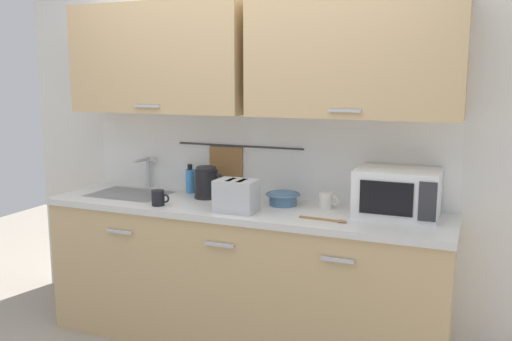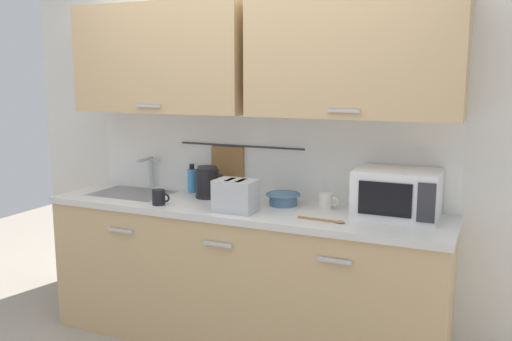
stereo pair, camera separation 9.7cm
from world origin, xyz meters
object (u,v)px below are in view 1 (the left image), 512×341
Objects in this scene: toaster at (236,196)px; mug_by_kettle at (326,201)px; dish_soap_bottle at (190,180)px; wooden_spoon at (329,220)px; microwave at (397,193)px; electric_kettle at (207,183)px; mug_near_sink at (158,198)px; mixing_bowl at (283,198)px.

toaster is 2.13× the size of mug_by_kettle.
dish_soap_bottle is 0.99m from mug_by_kettle.
microwave is at bearing 38.11° from wooden_spoon.
electric_kettle is 1.89× the size of mug_by_kettle.
mixing_bowl is at bearing 23.47° from mug_near_sink.
microwave is 1.40m from dish_soap_bottle.
dish_soap_bottle reaches higher than mug_by_kettle.
mixing_bowl is (0.71, -0.10, -0.04)m from dish_soap_bottle.
electric_kettle is 0.21m from dish_soap_bottle.
mixing_bowl is (0.70, 0.31, -0.00)m from mug_near_sink.
mixing_bowl is at bearing 53.51° from toaster.
dish_soap_bottle is at bearing 175.70° from microwave.
microwave is at bearing -0.07° from electric_kettle.
toaster is 0.55m from mug_by_kettle.
mug_by_kettle reaches higher than mixing_bowl.
dish_soap_bottle is at bearing 90.99° from mug_near_sink.
dish_soap_bottle reaches higher than wooden_spoon.
electric_kettle is 1.89× the size of mug_near_sink.
microwave is 2.15× the size of mixing_bowl.
toaster reaches higher than mixing_bowl.
dish_soap_bottle is at bearing 150.52° from electric_kettle.
microwave is 2.03× the size of electric_kettle.
electric_kettle is 0.36m from mug_near_sink.
electric_kettle reaches higher than wooden_spoon.
mixing_bowl is 0.27m from mug_by_kettle.
electric_kettle reaches higher than dish_soap_bottle.
electric_kettle is 0.80m from mug_by_kettle.
microwave reaches higher than mug_near_sink.
wooden_spoon is (-0.33, -0.26, -0.13)m from microwave.
microwave is at bearing 16.51° from toaster.
wooden_spoon is at bearing -35.68° from mixing_bowl.
wooden_spoon is (0.36, -0.26, -0.04)m from mixing_bowl.
electric_kettle reaches higher than mug_by_kettle.
mixing_bowl is 0.77× the size of wooden_spoon.
mug_by_kettle is at bearing 177.12° from microwave.
mixing_bowl is (0.53, 0.00, -0.06)m from electric_kettle.
electric_kettle reaches higher than toaster.
mug_near_sink is at bearing -161.57° from mug_by_kettle.
mug_by_kettle is (0.97, 0.32, 0.00)m from mug_near_sink.
dish_soap_bottle is 0.63m from toaster.
toaster is 0.93× the size of wooden_spoon.
microwave is 0.92m from toaster.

